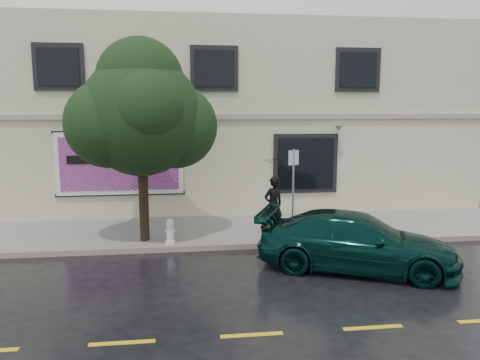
{
  "coord_description": "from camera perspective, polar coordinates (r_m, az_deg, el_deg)",
  "views": [
    {
      "loc": [
        -1.16,
        -11.01,
        3.91
      ],
      "look_at": [
        0.52,
        2.2,
        1.84
      ],
      "focal_mm": 35.0,
      "sensor_mm": 36.0,
      "label": 1
    }
  ],
  "objects": [
    {
      "name": "ground",
      "position": [
        11.75,
        -1.18,
        -10.61
      ],
      "size": [
        90.0,
        90.0,
        0.0
      ],
      "primitive_type": "plane",
      "color": "black",
      "rests_on": "ground"
    },
    {
      "name": "billboard",
      "position": [
        16.17,
        -14.44,
        1.96
      ],
      "size": [
        4.3,
        0.16,
        2.2
      ],
      "color": "white",
      "rests_on": "ground"
    },
    {
      "name": "sidewalk",
      "position": [
        14.82,
        -2.52,
        -6.17
      ],
      "size": [
        20.0,
        3.5,
        0.15
      ],
      "primitive_type": "cube",
      "color": "gray",
      "rests_on": "ground"
    },
    {
      "name": "car",
      "position": [
        11.77,
        14.01,
        -7.31
      ],
      "size": [
        5.19,
        3.81,
        1.38
      ],
      "primitive_type": "imported",
      "rotation": [
        0.0,
        0.0,
        1.16
      ],
      "color": "black",
      "rests_on": "ground"
    },
    {
      "name": "umbrella",
      "position": [
        13.82,
        4.15,
        1.76
      ],
      "size": [
        0.87,
        0.87,
        0.64
      ],
      "primitive_type": "imported",
      "rotation": [
        0.0,
        0.0,
        -0.0
      ],
      "color": "black",
      "rests_on": "pedestrian"
    },
    {
      "name": "street_tree",
      "position": [
        13.26,
        -11.97,
        7.61
      ],
      "size": [
        3.32,
        3.32,
        5.19
      ],
      "color": "#322316",
      "rests_on": "sidewalk"
    },
    {
      "name": "road_marking",
      "position": [
        8.55,
        1.43,
        -18.35
      ],
      "size": [
        19.0,
        0.12,
        0.01
      ],
      "primitive_type": "cube",
      "color": "gold",
      "rests_on": "ground"
    },
    {
      "name": "curb",
      "position": [
        13.14,
        -1.88,
        -8.14
      ],
      "size": [
        20.0,
        0.18,
        0.16
      ],
      "primitive_type": "cube",
      "color": "gray",
      "rests_on": "ground"
    },
    {
      "name": "building",
      "position": [
        20.05,
        -3.95,
        7.65
      ],
      "size": [
        20.0,
        8.12,
        7.0
      ],
      "color": "beige",
      "rests_on": "ground"
    },
    {
      "name": "sign_pole",
      "position": [
        13.39,
        6.5,
        -0.66
      ],
      "size": [
        0.31,
        0.11,
        2.61
      ],
      "rotation": [
        0.0,
        0.0,
        0.3
      ],
      "color": "gray",
      "rests_on": "sidewalk"
    },
    {
      "name": "fire_hydrant",
      "position": [
        13.27,
        -8.51,
        -6.19
      ],
      "size": [
        0.29,
        0.27,
        0.7
      ],
      "rotation": [
        0.0,
        0.0,
        0.32
      ],
      "color": "silver",
      "rests_on": "sidewalk"
    },
    {
      "name": "pedestrian",
      "position": [
        14.02,
        4.1,
        -3.08
      ],
      "size": [
        0.75,
        0.63,
        1.74
      ],
      "primitive_type": "imported",
      "rotation": [
        0.0,
        0.0,
        3.53
      ],
      "color": "black",
      "rests_on": "sidewalk"
    }
  ]
}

